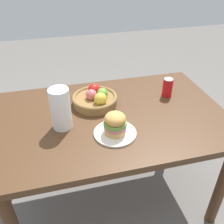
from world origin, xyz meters
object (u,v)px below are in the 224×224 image
soda_can (168,87)px  fruit_basket (95,98)px  paper_towel_roll (61,109)px  plate (115,133)px  sandwich (115,123)px

soda_can → fruit_basket: size_ratio=0.43×
fruit_basket → paper_towel_roll: size_ratio=1.21×
fruit_basket → plate: bearing=-82.2°
plate → sandwich: bearing=76.0°
plate → paper_towel_roll: (-0.27, 0.14, 0.11)m
plate → sandwich: (0.00, 0.00, 0.07)m
sandwich → paper_towel_roll: (-0.27, 0.14, 0.05)m
sandwich → fruit_basket: (-0.04, 0.32, -0.03)m
soda_can → paper_towel_roll: 0.74m
plate → paper_towel_roll: 0.32m
sandwich → paper_towel_roll: size_ratio=0.53×
fruit_basket → paper_towel_roll: (-0.22, -0.19, 0.08)m
plate → soda_can: (0.45, 0.31, 0.06)m
plate → paper_towel_roll: bearing=152.9°
sandwich → fruit_basket: bearing=97.8°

